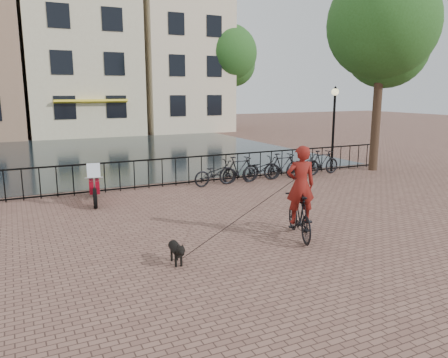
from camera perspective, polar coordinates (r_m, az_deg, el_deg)
name	(u,v)px	position (r m, az deg, el deg)	size (l,w,h in m)	color
ground	(292,268)	(8.69, 8.82, -11.38)	(100.00, 100.00, 0.00)	brown
canal_water	(109,153)	(24.52, -14.74, 3.26)	(20.00, 20.00, 0.00)	black
railing	(162,173)	(15.53, -8.06, 0.80)	(20.00, 0.05, 1.02)	black
canal_house_mid	(79,57)	(36.99, -18.44, 14.88)	(8.00, 9.50, 11.80)	#C5B895
canal_house_right	(176,51)	(38.97, -6.31, 16.29)	(7.00, 9.00, 13.30)	beige
tree_near_right	(383,24)	(19.74, 20.02, 18.46)	(4.48, 4.48, 8.24)	black
tree_far_right	(228,53)	(37.56, 0.55, 16.08)	(4.76, 4.76, 8.76)	black
lamp_post	(334,115)	(18.46, 14.18, 8.12)	(0.30, 0.30, 3.45)	black
cyclist	(300,197)	(10.14, 9.91, -2.39)	(1.09, 1.91, 2.51)	black
dog	(176,252)	(8.75, -6.26, -9.42)	(0.30, 0.75, 0.49)	black
motorcycle	(94,180)	(13.80, -16.64, -0.17)	(0.72, 1.95, 1.36)	maroon
parked_bike_0	(216,173)	(15.63, -1.09, 0.78)	(0.60, 1.72, 0.90)	black
parked_bike_1	(239,170)	(16.03, 2.00, 1.23)	(0.47, 1.66, 1.00)	black
parked_bike_2	(261,169)	(16.50, 4.92, 1.31)	(0.60, 1.72, 0.90)	black
parked_bike_3	(283,166)	(16.99, 7.68, 1.72)	(0.47, 1.66, 1.00)	black
parked_bike_4	(303,165)	(17.54, 10.27, 1.78)	(0.60, 1.72, 0.90)	black
parked_bike_5	(322,162)	(18.10, 12.71, 2.13)	(0.47, 1.66, 1.00)	black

